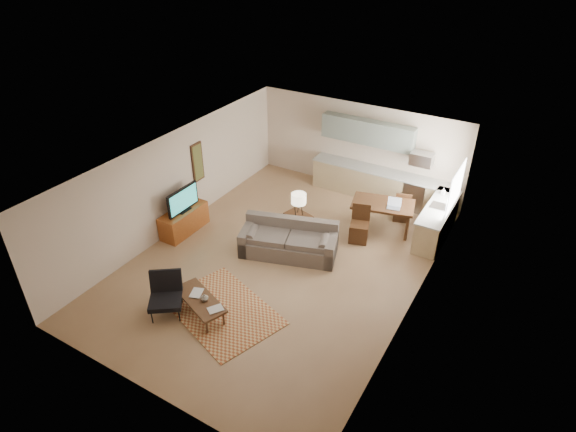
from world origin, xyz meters
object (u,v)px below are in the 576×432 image
Objects in this scene: sofa at (289,240)px; console_table at (298,227)px; coffee_table at (201,306)px; tv_credenza at (184,221)px; armchair at (165,297)px; dining_table at (382,216)px.

console_table is (-0.10, 0.66, -0.04)m from sofa.
coffee_table is (-0.52, -2.80, -0.22)m from sofa.
sofa reaches higher than tv_credenza.
tv_credenza is (-1.79, 2.64, -0.12)m from armchair.
console_table is at bearing -150.26° from dining_table.
dining_table is at bearing 31.38° from tv_credenza.
console_table is (0.42, 3.46, 0.18)m from coffee_table.
coffee_table is 5.47m from dining_table.
dining_table reaches higher than tv_credenza.
dining_table is (1.58, 2.24, -0.02)m from sofa.
armchair is 0.56× the size of dining_table.
sofa is 1.80× the size of coffee_table.
tv_credenza is 5.30m from dining_table.
tv_credenza is at bearing -141.28° from console_table.
coffee_table is at bearing -118.07° from sofa.
console_table is at bearing 22.46° from tv_credenza.
sofa is 1.73× the size of tv_credenza.
armchair reaches higher than console_table.
tv_credenza reaches higher than coffee_table.
armchair is 3.96m from console_table.
sofa is 2.99m from tv_credenza.
sofa is at bearing 34.05° from armchair.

